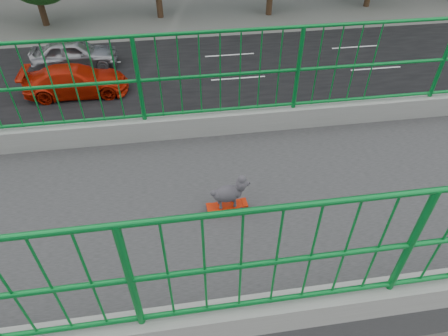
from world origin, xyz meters
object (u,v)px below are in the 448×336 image
poodle (229,192)px  car_1 (136,153)px  skateboard (227,206)px  car_6 (189,149)px  car_4 (75,53)px  car_3 (76,81)px

poodle → car_1: 11.51m
skateboard → car_6: skateboard is taller
poodle → car_6: poodle is taller
car_4 → car_6: size_ratio=0.95×
car_3 → poodle: bearing=-161.3°
poodle → car_1: bearing=-170.1°
poodle → car_4: poodle is taller
poodle → car_4: bearing=-166.1°
skateboard → car_1: bearing=-170.3°
car_4 → car_6: (9.60, 5.70, -0.12)m
poodle → car_3: 17.77m
skateboard → car_3: skateboard is taller
poodle → car_6: 11.35m
car_1 → car_4: (-9.60, -3.65, 0.05)m
car_6 → skateboard: bearing=0.5°
skateboard → car_1: (-9.26, -2.13, -6.29)m
car_6 → poodle: bearing=0.6°
car_3 → car_4: bearing=8.9°
skateboard → car_4: 20.69m
car_1 → skateboard: bearing=13.0°
car_4 → car_1: bearing=-159.2°
skateboard → car_4: skateboard is taller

